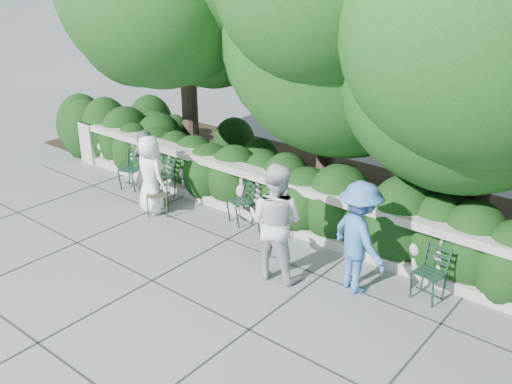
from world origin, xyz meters
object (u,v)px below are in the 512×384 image
Objects in this scene: chair_c at (159,199)px; person_businessman at (151,175)px; chair_weathered at (158,218)px; chair_a at (128,191)px; chair_d at (421,302)px; person_woman_grey at (147,169)px; person_older_blue at (359,238)px; person_casual_man at (276,222)px; chair_e at (267,240)px; chair_b at (234,224)px.

person_businessman is (0.38, -0.49, 0.79)m from chair_c.
chair_a is at bearing 118.81° from chair_weathered.
chair_d is 5.78m from person_woman_grey.
chair_d is 0.48× the size of person_older_blue.
chair_weathered is 3.21m from person_casual_man.
person_casual_man is (4.57, -0.74, 0.95)m from chair_a.
chair_e is 0.48× the size of person_older_blue.
person_casual_man reaches higher than chair_b.
chair_d is (6.73, 0.01, 0.00)m from chair_a.
chair_weathered is 0.53× the size of person_businessman.
chair_a and chair_b have the same top height.
person_woman_grey reaches higher than chair_d.
person_businessman is at bearing -30.38° from chair_a.
person_businessman reaches higher than chair_b.
chair_d is 2.99m from chair_e.
person_businessman is at bearing -167.94° from chair_e.
chair_d is 1.00× the size of chair_e.
person_businessman is 0.82× the size of person_casual_man.
chair_b is 3.09m from person_older_blue.
chair_b is 1.00× the size of chair_e.
chair_b is 1.00× the size of chair_c.
chair_weathered is 0.48× the size of person_older_blue.
chair_b is at bearing -176.41° from chair_d.
person_businessman is at bearing -16.39° from person_casual_man.
person_businessman is (-2.53, -0.48, 0.79)m from chair_e.
person_casual_man is (1.71, -0.96, 0.95)m from chair_b.
person_older_blue is (4.95, -0.41, 0.88)m from chair_c.
person_woman_grey reaches higher than chair_a.
chair_c is 0.94m from chair_weathered.
person_casual_man is (0.83, -0.86, 0.95)m from chair_e.
person_casual_man is at bearing 46.01° from person_older_blue.
chair_d is 5.58m from person_businessman.
chair_a and chair_c have the same top height.
chair_a is 2.87m from chair_b.
chair_c is 1.00× the size of chair_weathered.
person_woman_grey is 4.77m from person_older_blue.
chair_c is 0.93m from person_woman_grey.
chair_c is at bearing -23.07° from person_casual_man.
chair_a is 1.60m from chair_weathered.
person_casual_man is (-2.16, -0.75, 0.95)m from chair_d.
person_older_blue is at bearing -16.80° from chair_a.
chair_weathered is at bearing -14.38° from person_casual_man.
chair_c and chair_weathered have the same top height.
person_older_blue reaches higher than chair_a.
person_casual_man reaches higher than chair_c.
person_businessman is 3.38m from person_casual_man.
person_businessman is at bearing 25.77° from person_older_blue.
chair_c is at bearing -43.46° from person_businessman.
person_woman_grey is at bearing -144.60° from chair_b.
chair_a and chair_e have the same top height.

